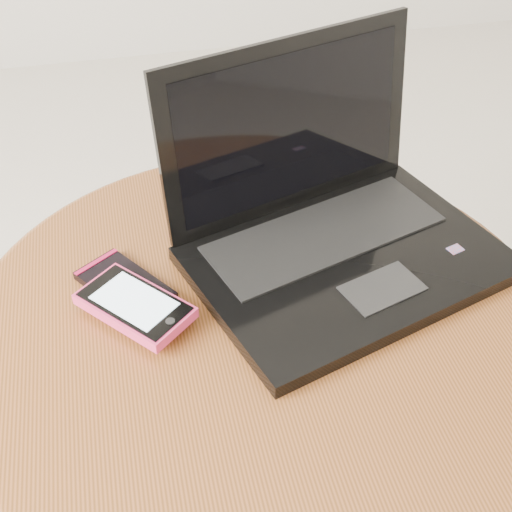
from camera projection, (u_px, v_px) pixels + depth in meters
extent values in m
cylinder|color=brown|center=(260.00, 451.00, 0.96)|extent=(0.11, 0.11, 0.48)
cylinder|color=#5D3514|center=(260.00, 323.00, 0.79)|extent=(0.65, 0.65, 0.03)
torus|color=#5D3514|center=(260.00, 323.00, 0.79)|extent=(0.68, 0.68, 0.03)
cube|color=black|center=(348.00, 262.00, 0.83)|extent=(0.42, 0.34, 0.02)
cube|color=black|center=(325.00, 233.00, 0.86)|extent=(0.32, 0.19, 0.00)
cube|color=black|center=(382.00, 288.00, 0.78)|extent=(0.10, 0.08, 0.00)
cube|color=red|center=(455.00, 249.00, 0.84)|extent=(0.02, 0.02, 0.00)
cube|color=black|center=(289.00, 126.00, 0.85)|extent=(0.34, 0.14, 0.22)
cube|color=black|center=(292.00, 127.00, 0.84)|extent=(0.30, 0.12, 0.18)
cube|color=black|center=(125.00, 286.00, 0.81)|extent=(0.12, 0.13, 0.01)
cube|color=#AC1440|center=(96.00, 262.00, 0.83)|extent=(0.05, 0.04, 0.00)
cube|color=#D93165|center=(135.00, 306.00, 0.77)|extent=(0.13, 0.14, 0.01)
cube|color=black|center=(134.00, 301.00, 0.76)|extent=(0.13, 0.13, 0.00)
cube|color=silver|center=(134.00, 301.00, 0.76)|extent=(0.10, 0.10, 0.00)
cylinder|color=black|center=(170.00, 321.00, 0.74)|extent=(0.01, 0.01, 0.00)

